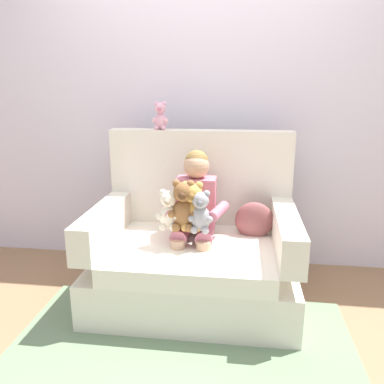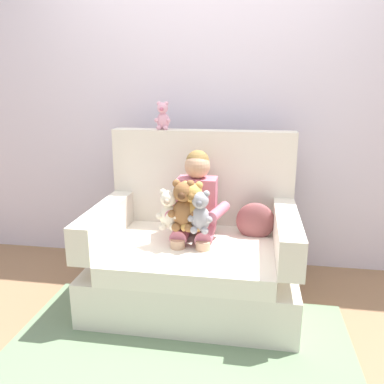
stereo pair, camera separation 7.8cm
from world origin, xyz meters
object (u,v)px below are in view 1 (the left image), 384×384
(armchair, at_px, (195,251))
(throw_pillow, at_px, (254,221))
(plush_pink_on_backrest, at_px, (161,117))
(plush_cream, at_px, (169,211))
(plush_grey, at_px, (201,213))
(plush_brown, at_px, (184,207))
(plush_honey, at_px, (192,207))
(seated_child, at_px, (194,207))

(armchair, xyz_separation_m, throw_pillow, (0.39, 0.12, 0.19))
(armchair, distance_m, plush_pink_on_backrest, 0.97)
(plush_cream, bearing_deg, plush_grey, 9.88)
(plush_brown, xyz_separation_m, plush_pink_on_backrest, (-0.23, 0.46, 0.51))
(plush_cream, bearing_deg, plush_brown, 17.16)
(plush_honey, height_order, throw_pillow, plush_honey)
(seated_child, distance_m, plush_pink_on_backrest, 0.70)
(armchair, height_order, seated_child, armchair)
(armchair, xyz_separation_m, plush_brown, (-0.06, -0.13, 0.35))
(seated_child, relative_size, plush_cream, 3.19)
(plush_brown, distance_m, plush_pink_on_backrest, 0.73)
(armchair, height_order, plush_pink_on_backrest, plush_pink_on_backrest)
(plush_honey, bearing_deg, throw_pillow, 27.48)
(plush_grey, height_order, throw_pillow, plush_grey)
(plush_grey, relative_size, plush_brown, 0.83)
(plush_honey, relative_size, throw_pillow, 1.20)
(seated_child, xyz_separation_m, plush_cream, (-0.15, -0.15, 0.02))
(plush_brown, relative_size, plush_pink_on_backrest, 1.62)
(plush_grey, bearing_deg, plush_honey, 132.55)
(seated_child, height_order, plush_brown, seated_child)
(plush_cream, bearing_deg, throw_pillow, 41.40)
(armchair, height_order, plush_cream, armchair)
(plush_brown, bearing_deg, plush_pink_on_backrest, 117.48)
(armchair, xyz_separation_m, plush_pink_on_backrest, (-0.29, 0.34, 0.86))
(armchair, xyz_separation_m, plush_grey, (0.05, -0.16, 0.32))
(plush_brown, bearing_deg, plush_cream, -178.94)
(plush_brown, bearing_deg, throw_pillow, 29.69)
(plush_grey, height_order, plush_cream, plush_grey)
(seated_child, distance_m, plush_cream, 0.21)
(plush_honey, distance_m, throw_pillow, 0.48)
(plush_grey, relative_size, plush_cream, 1.03)
(armchair, height_order, plush_honey, armchair)
(plush_cream, bearing_deg, seated_child, 62.18)
(plush_cream, xyz_separation_m, plush_pink_on_backrest, (-0.14, 0.46, 0.54))
(armchair, relative_size, seated_child, 1.58)
(plush_grey, relative_size, plush_pink_on_backrest, 1.35)
(plush_grey, distance_m, throw_pillow, 0.45)
(armchair, height_order, plush_brown, armchair)
(armchair, distance_m, seated_child, 0.30)
(armchair, bearing_deg, plush_honey, -91.39)
(plush_cream, xyz_separation_m, throw_pillow, (0.54, 0.25, -0.13))
(seated_child, bearing_deg, plush_pink_on_backrest, 123.24)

